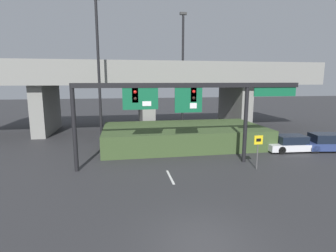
{
  "coord_description": "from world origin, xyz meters",
  "views": [
    {
      "loc": [
        -2.77,
        -8.48,
        5.89
      ],
      "look_at": [
        0.0,
        7.46,
        3.06
      ],
      "focal_mm": 28.0,
      "sensor_mm": 36.0,
      "label": 1
    }
  ],
  "objects_px": {
    "parked_sedan_far_right": "(328,143)",
    "highway_light_pole_near": "(183,72)",
    "signal_gantry": "(183,99)",
    "highway_light_pole_far": "(99,69)",
    "speed_limit_sign": "(258,147)",
    "parked_sedan_mid_right": "(292,144)",
    "parked_sedan_near_right": "(255,142)"
  },
  "relations": [
    {
      "from": "parked_sedan_far_right",
      "to": "highway_light_pole_near",
      "type": "bearing_deg",
      "value": 148.33
    },
    {
      "from": "signal_gantry",
      "to": "highway_light_pole_far",
      "type": "relative_size",
      "value": 1.21
    },
    {
      "from": "speed_limit_sign",
      "to": "parked_sedan_mid_right",
      "type": "bearing_deg",
      "value": 35.8
    },
    {
      "from": "signal_gantry",
      "to": "highway_light_pole_near",
      "type": "distance_m",
      "value": 11.13
    },
    {
      "from": "parked_sedan_near_right",
      "to": "parked_sedan_far_right",
      "type": "relative_size",
      "value": 0.9
    },
    {
      "from": "signal_gantry",
      "to": "parked_sedan_mid_right",
      "type": "bearing_deg",
      "value": 11.59
    },
    {
      "from": "parked_sedan_mid_right",
      "to": "parked_sedan_far_right",
      "type": "height_order",
      "value": "parked_sedan_far_right"
    },
    {
      "from": "highway_light_pole_far",
      "to": "parked_sedan_mid_right",
      "type": "bearing_deg",
      "value": -18.7
    },
    {
      "from": "highway_light_pole_near",
      "to": "parked_sedan_far_right",
      "type": "bearing_deg",
      "value": -40.48
    },
    {
      "from": "signal_gantry",
      "to": "parked_sedan_near_right",
      "type": "xyz_separation_m",
      "value": [
        7.2,
        3.18,
        -3.98
      ]
    },
    {
      "from": "highway_light_pole_far",
      "to": "parked_sedan_mid_right",
      "type": "relative_size",
      "value": 2.84
    },
    {
      "from": "speed_limit_sign",
      "to": "highway_light_pole_near",
      "type": "xyz_separation_m",
      "value": [
        -2.29,
        12.35,
        5.22
      ]
    },
    {
      "from": "speed_limit_sign",
      "to": "parked_sedan_far_right",
      "type": "distance_m",
      "value": 8.95
    },
    {
      "from": "parked_sedan_mid_right",
      "to": "parked_sedan_far_right",
      "type": "distance_m",
      "value": 3.08
    },
    {
      "from": "highway_light_pole_near",
      "to": "parked_sedan_mid_right",
      "type": "bearing_deg",
      "value": -49.03
    },
    {
      "from": "highway_light_pole_far",
      "to": "parked_sedan_mid_right",
      "type": "distance_m",
      "value": 17.94
    },
    {
      "from": "speed_limit_sign",
      "to": "highway_light_pole_near",
      "type": "distance_m",
      "value": 13.6
    },
    {
      "from": "speed_limit_sign",
      "to": "highway_light_pole_far",
      "type": "height_order",
      "value": "highway_light_pole_far"
    },
    {
      "from": "highway_light_pole_far",
      "to": "parked_sedan_far_right",
      "type": "relative_size",
      "value": 2.6
    },
    {
      "from": "parked_sedan_mid_right",
      "to": "speed_limit_sign",
      "type": "bearing_deg",
      "value": -140.08
    },
    {
      "from": "highway_light_pole_near",
      "to": "signal_gantry",
      "type": "bearing_deg",
      "value": -102.96
    },
    {
      "from": "highway_light_pole_near",
      "to": "parked_sedan_near_right",
      "type": "xyz_separation_m",
      "value": [
        4.75,
        -7.47,
        -6.11
      ]
    },
    {
      "from": "signal_gantry",
      "to": "parked_sedan_mid_right",
      "type": "height_order",
      "value": "signal_gantry"
    },
    {
      "from": "speed_limit_sign",
      "to": "parked_sedan_far_right",
      "type": "xyz_separation_m",
      "value": [
        8.25,
        3.36,
        -0.87
      ]
    },
    {
      "from": "speed_limit_sign",
      "to": "parked_sedan_near_right",
      "type": "bearing_deg",
      "value": 63.26
    },
    {
      "from": "signal_gantry",
      "to": "highway_light_pole_far",
      "type": "xyz_separation_m",
      "value": [
        -6.01,
        7.43,
        2.21
      ]
    },
    {
      "from": "parked_sedan_near_right",
      "to": "parked_sedan_mid_right",
      "type": "height_order",
      "value": "parked_sedan_near_right"
    },
    {
      "from": "speed_limit_sign",
      "to": "parked_sedan_mid_right",
      "type": "height_order",
      "value": "speed_limit_sign"
    },
    {
      "from": "speed_limit_sign",
      "to": "parked_sedan_near_right",
      "type": "xyz_separation_m",
      "value": [
        2.46,
        4.88,
        -0.88
      ]
    },
    {
      "from": "signal_gantry",
      "to": "highway_light_pole_near",
      "type": "bearing_deg",
      "value": 77.04
    },
    {
      "from": "signal_gantry",
      "to": "parked_sedan_far_right",
      "type": "bearing_deg",
      "value": 7.26
    },
    {
      "from": "speed_limit_sign",
      "to": "parked_sedan_near_right",
      "type": "height_order",
      "value": "speed_limit_sign"
    }
  ]
}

